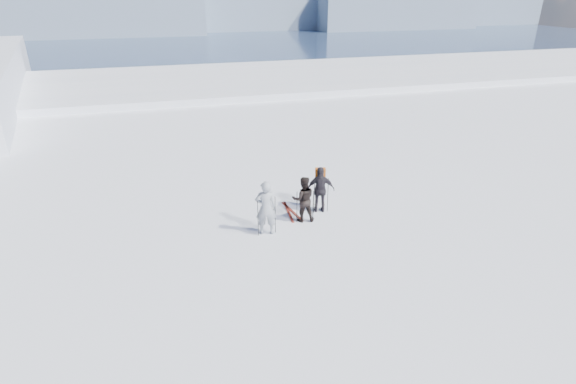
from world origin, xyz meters
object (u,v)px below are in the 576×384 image
object	(u,v)px
skier_dark	(303,199)
skier_pack	(320,190)
skis_loose	(290,212)
skier_grey	(266,208)

from	to	relation	value
skier_dark	skier_pack	distance (m)	0.96
skier_pack	skis_loose	xyz separation A→B (m)	(-1.07, 0.24, -0.86)
skier_grey	skis_loose	distance (m)	2.01
skier_pack	skis_loose	distance (m)	1.39
skier_dark	skier_grey	bearing A→B (deg)	30.02
skier_grey	skis_loose	xyz separation A→B (m)	(1.22, 1.30, -0.94)
skis_loose	skier_grey	bearing A→B (deg)	-133.38
skier_dark	skis_loose	world-z (taller)	skier_dark
skier_dark	skier_pack	bearing A→B (deg)	-138.67
skier_dark	skis_loose	size ratio (longest dim) A/B	0.98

